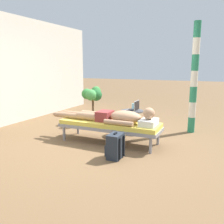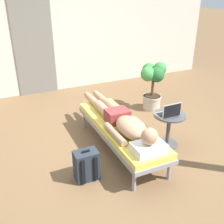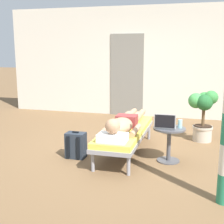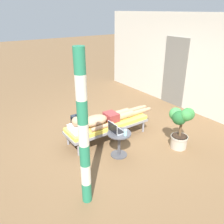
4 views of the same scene
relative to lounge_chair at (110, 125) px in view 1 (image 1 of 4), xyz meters
The scene contains 9 objects.
ground_plane 0.38m from the lounge_chair, 105.96° to the left, with size 40.00×40.00×0.00m, color brown.
lounge_chair is the anchor object (origin of this frame).
person_reclining 0.19m from the lounge_chair, 90.00° to the right, with size 0.53×2.17×0.32m.
side_table 0.75m from the lounge_chair, 15.22° to the right, with size 0.48×0.48×0.52m.
laptop 0.74m from the lounge_chair, 20.53° to the right, with size 0.31×0.24×0.23m.
drink_glass 0.92m from the lounge_chair, 10.49° to the right, with size 0.06×0.06×0.13m, color #99D8E5.
backpack 0.82m from the lounge_chair, 148.63° to the right, with size 0.30×0.26×0.42m.
potted_plant 1.61m from the lounge_chair, 40.67° to the left, with size 0.52×0.55×0.95m.
porch_post 2.13m from the lounge_chair, 43.14° to the right, with size 0.15×0.15×2.37m.
Camera 1 is at (-4.02, -2.07, 1.47)m, focal length 38.81 mm.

